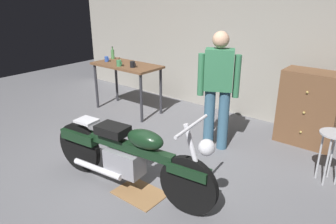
% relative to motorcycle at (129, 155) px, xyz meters
% --- Properties ---
extents(ground_plane, '(12.00, 12.00, 0.00)m').
position_rel_motorcycle_xyz_m(ground_plane, '(-0.21, 0.20, -0.45)').
color(ground_plane, slate).
extents(back_wall, '(8.00, 0.12, 3.10)m').
position_rel_motorcycle_xyz_m(back_wall, '(-0.21, 3.00, 1.10)').
color(back_wall, gray).
rests_on(back_wall, ground_plane).
extents(workbench, '(1.30, 0.64, 0.90)m').
position_rel_motorcycle_xyz_m(workbench, '(-1.85, 1.81, 0.34)').
color(workbench, brown).
rests_on(workbench, ground_plane).
extents(motorcycle, '(2.18, 0.64, 1.00)m').
position_rel_motorcycle_xyz_m(motorcycle, '(0.00, 0.00, 0.00)').
color(motorcycle, black).
rests_on(motorcycle, ground_plane).
extents(person_standing, '(0.52, 0.37, 1.67)m').
position_rel_motorcycle_xyz_m(person_standing, '(0.22, 1.52, 0.48)').
color(person_standing, '#3A617B').
rests_on(person_standing, ground_plane).
extents(shop_stool, '(0.32, 0.32, 0.64)m').
position_rel_motorcycle_xyz_m(shop_stool, '(1.72, 1.59, 0.05)').
color(shop_stool, '#B2B2B7').
rests_on(shop_stool, ground_plane).
extents(wooden_dresser, '(0.80, 0.47, 1.10)m').
position_rel_motorcycle_xyz_m(wooden_dresser, '(1.19, 2.50, 0.10)').
color(wooden_dresser, brown).
rests_on(wooden_dresser, ground_plane).
extents(drip_tray, '(0.56, 0.40, 0.01)m').
position_rel_motorcycle_xyz_m(drip_tray, '(0.15, 0.00, -0.44)').
color(drip_tray, olive).
rests_on(drip_tray, ground_plane).
extents(mug_brown_stoneware, '(0.11, 0.08, 0.10)m').
position_rel_motorcycle_xyz_m(mug_brown_stoneware, '(-2.05, 1.79, 0.50)').
color(mug_brown_stoneware, brown).
rests_on(mug_brown_stoneware, workbench).
extents(mug_blue_enamel, '(0.11, 0.07, 0.10)m').
position_rel_motorcycle_xyz_m(mug_blue_enamel, '(-2.30, 1.73, 0.50)').
color(mug_blue_enamel, '#2D51AD').
rests_on(mug_blue_enamel, workbench).
extents(mug_black_matte, '(0.12, 0.09, 0.11)m').
position_rel_motorcycle_xyz_m(mug_black_matte, '(-1.58, 1.70, 0.50)').
color(mug_black_matte, black).
rests_on(mug_black_matte, workbench).
extents(mug_green_speckled, '(0.12, 0.09, 0.11)m').
position_rel_motorcycle_xyz_m(mug_green_speckled, '(-1.84, 1.62, 0.50)').
color(mug_green_speckled, '#3D7F4C').
rests_on(mug_green_speckled, workbench).
extents(bottle, '(0.06, 0.06, 0.24)m').
position_rel_motorcycle_xyz_m(bottle, '(-2.40, 1.98, 0.55)').
color(bottle, '#4C8C4C').
rests_on(bottle, workbench).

